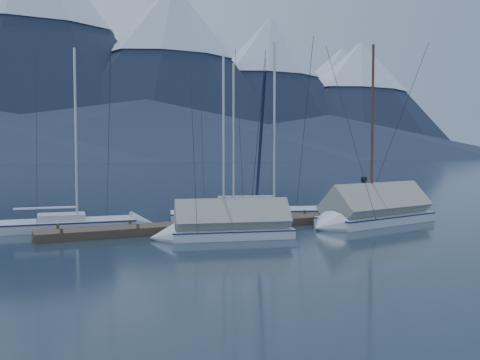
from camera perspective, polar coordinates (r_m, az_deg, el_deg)
name	(u,v)px	position (r m, az deg, el deg)	size (l,w,h in m)	color
ground	(260,233)	(22.08, 2.23, -5.96)	(1000.00, 1000.00, 0.00)	black
mountain_range	(21,75)	(393.94, -23.38, 10.81)	(877.00, 584.00, 150.50)	#475675
dock	(240,225)	(23.83, 0.00, -5.03)	(18.00, 1.50, 0.54)	#382D23
mooring_posts	(230,220)	(23.59, -1.10, -4.52)	(15.12, 1.52, 0.35)	#382D23
sailboat_open_left	(88,225)	(24.33, -16.68, -4.87)	(6.93, 2.90, 8.97)	silver
sailboat_open_mid	(242,216)	(26.60, 0.28, -4.09)	(6.97, 3.82, 8.87)	silver
sailboat_open_right	(284,214)	(27.39, 4.95, -3.84)	(8.01, 4.44, 10.21)	silver
sailboat_covered_near	(369,214)	(25.42, 14.29, -3.77)	(7.70, 3.68, 9.62)	silver
sailboat_covered_far	(221,228)	(20.70, -2.16, -5.45)	(6.01, 3.04, 8.09)	silver
person	(364,194)	(27.60, 13.79, -1.56)	(0.69, 0.45, 1.89)	black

